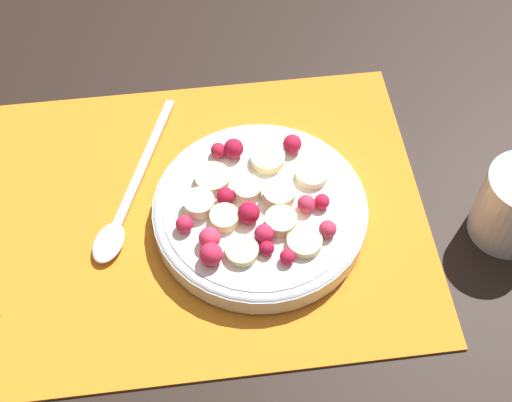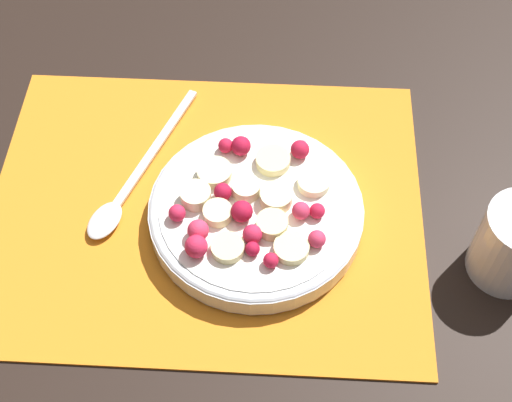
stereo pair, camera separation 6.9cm
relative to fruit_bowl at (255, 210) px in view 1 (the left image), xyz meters
name	(u,v)px [view 1 (the left image)]	position (x,y,z in m)	size (l,w,h in m)	color
ground_plane	(203,215)	(0.05, -0.02, -0.02)	(3.00, 3.00, 0.00)	black
placemat	(203,214)	(0.05, -0.02, -0.02)	(0.44, 0.35, 0.01)	orange
fruit_bowl	(255,210)	(0.00, 0.00, 0.00)	(0.21, 0.21, 0.05)	silver
spoon	(119,211)	(0.14, -0.02, -0.01)	(0.10, 0.21, 0.01)	silver
drinking_glass	(511,206)	(-0.24, 0.04, 0.02)	(0.07, 0.07, 0.08)	white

